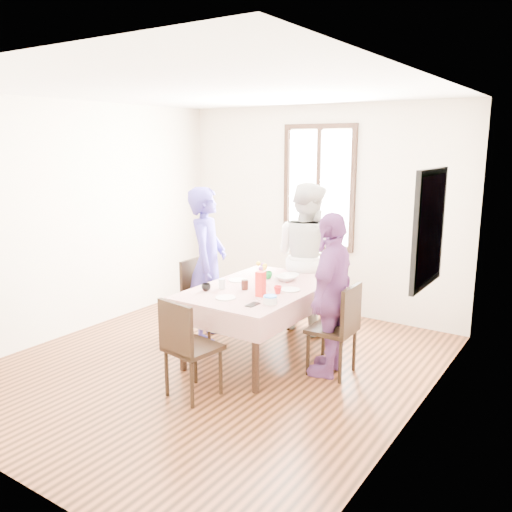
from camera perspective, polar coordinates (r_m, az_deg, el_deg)
name	(u,v)px	position (r m, az deg, el deg)	size (l,w,h in m)	color
ground	(216,364)	(5.54, -4.34, -11.59)	(4.50, 4.50, 0.00)	black
back_wall	(319,210)	(7.03, 6.84, 4.93)	(4.00, 4.00, 0.00)	beige
right_wall	(419,260)	(4.23, 17.25, -0.38)	(4.50, 4.50, 0.00)	beige
window_frame	(319,188)	(6.98, 6.82, 7.36)	(1.02, 0.06, 1.62)	black
window_pane	(319,187)	(6.99, 6.86, 7.36)	(0.90, 0.02, 1.50)	white
art_poster	(430,228)	(4.49, 18.27, 2.85)	(0.04, 0.76, 0.96)	red
dining_table	(259,322)	(5.59, 0.29, -7.19)	(0.99, 1.54, 0.75)	black
tablecloth	(259,288)	(5.47, 0.29, -3.43)	(1.11, 1.66, 0.01)	#540100
chair_left	(206,299)	(6.14, -5.42, -4.67)	(0.42, 0.42, 0.91)	black
chair_right	(332,329)	(5.22, 8.22, -7.81)	(0.42, 0.42, 0.91)	black
chair_far	(307,292)	(6.43, 5.48, -3.87)	(0.42, 0.42, 0.91)	black
chair_near	(193,347)	(4.77, -6.82, -9.76)	(0.42, 0.42, 0.91)	black
person_left	(207,264)	(6.02, -5.34, -0.88)	(0.64, 0.42, 1.75)	#3A2F88
person_far	(307,257)	(6.31, 5.48, -0.12)	(0.87, 0.67, 1.78)	beige
person_right	(331,295)	(5.12, 8.11, -4.15)	(0.94, 0.39, 1.60)	#773F7F
mug_black	(206,287)	(5.35, -5.41, -3.39)	(0.09, 0.09, 0.07)	black
mug_flag	(278,290)	(5.23, 2.37, -3.67)	(0.08, 0.08, 0.08)	red
mug_green	(268,275)	(5.79, 1.28, -2.08)	(0.10, 0.10, 0.08)	#0C7226
serving_bowl	(286,278)	(5.72, 3.23, -2.41)	(0.21, 0.21, 0.05)	white
juice_carton	(261,284)	(5.12, 0.50, -3.04)	(0.08, 0.08, 0.25)	red
butter_tub	(270,300)	(4.91, 1.55, -4.79)	(0.13, 0.13, 0.07)	white
jam_jar	(245,285)	(5.36, -1.22, -3.15)	(0.07, 0.07, 0.10)	black
drinking_glass	(222,284)	(5.41, -3.68, -3.02)	(0.07, 0.07, 0.10)	silver
smartphone	(253,305)	(4.88, -0.37, -5.27)	(0.08, 0.15, 0.01)	black
flower_vase	(261,280)	(5.48, 0.60, -2.58)	(0.07, 0.07, 0.14)	silver
plate_left	(238,280)	(5.72, -1.97, -2.63)	(0.20, 0.20, 0.01)	white
plate_right	(290,290)	(5.36, 3.73, -3.65)	(0.20, 0.20, 0.01)	white
plate_far	(291,275)	(5.97, 3.76, -2.01)	(0.20, 0.20, 0.01)	white
plate_near	(226,298)	(5.09, -3.31, -4.52)	(0.20, 0.20, 0.01)	white
butter_lid	(270,296)	(4.90, 1.55, -4.36)	(0.12, 0.12, 0.01)	blue
flower_bunch	(262,269)	(5.45, 0.60, -1.36)	(0.09, 0.09, 0.10)	yellow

